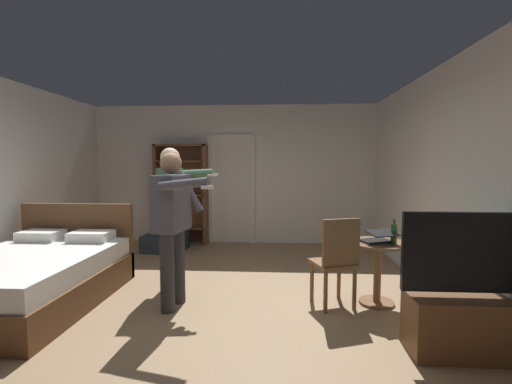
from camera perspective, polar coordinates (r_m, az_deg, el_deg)
name	(u,v)px	position (r m, az deg, el deg)	size (l,w,h in m)	color
ground_plane	(197,306)	(4.15, -9.54, -17.62)	(7.01, 7.01, 0.00)	#997A56
wall_back	(233,174)	(7.04, -3.66, 2.83)	(5.73, 0.12, 2.70)	silver
wall_right	(466,184)	(4.20, 30.72, 1.05)	(0.12, 6.61, 2.70)	silver
doorway_frame	(231,181)	(6.97, -4.05, 1.76)	(0.93, 0.08, 2.13)	white
bed	(32,276)	(4.78, -32.37, -11.42)	(1.54, 2.08, 1.02)	brown
bookshelf	(182,190)	(7.04, -11.85, 0.26)	(1.01, 0.32, 1.93)	brown
tv_flatscreen	(469,313)	(3.49, 31.12, -16.32)	(1.11, 0.40, 1.18)	brown
side_table	(378,262)	(4.22, 19.01, -10.64)	(0.64, 0.64, 0.70)	brown
laptop	(378,238)	(4.12, 19.07, -7.02)	(0.42, 0.43, 0.15)	black
bottle_on_table	(394,233)	(4.11, 21.33, -6.23)	(0.06, 0.06, 0.27)	#345423
wooden_chair	(336,259)	(3.96, 12.82, -10.41)	(0.53, 0.53, 0.99)	brown
person_blue_shirt	(173,218)	(3.91, -13.23, -4.04)	(0.69, 0.71, 1.68)	#333338
person_striped_shirt	(172,206)	(4.55, -13.38, -2.22)	(0.79, 0.63, 1.76)	tan
suitcase_dark	(171,237)	(6.75, -13.47, -7.12)	(0.59, 0.29, 0.42)	#1E2D38
suitcase_small	(161,244)	(6.53, -15.08, -8.06)	(0.63, 0.39, 0.30)	#1E2D38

